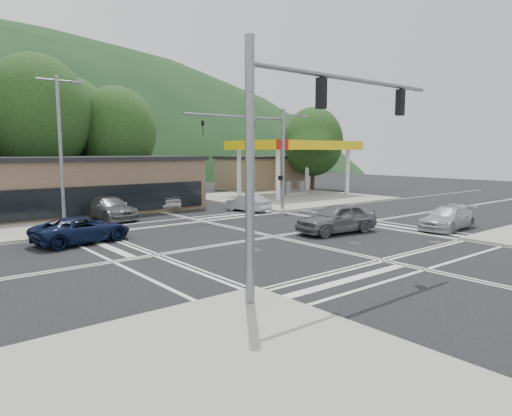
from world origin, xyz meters
TOP-DOWN VIEW (x-y plane):
  - ground at (0.00, 0.00)m, footprint 120.00×120.00m
  - sidewalk_ne at (15.00, 15.00)m, footprint 16.00×16.00m
  - gas_station_canopy at (16.99, 15.99)m, footprint 12.32×8.34m
  - convenience_store at (20.00, 25.00)m, footprint 10.00×6.00m
  - commercial_row at (-8.00, 17.00)m, footprint 24.00×8.00m
  - tree_n_b at (-6.00, 24.00)m, footprint 9.00×9.00m
  - tree_n_c at (1.00, 24.00)m, footprint 7.60×7.60m
  - tree_n_e at (-2.00, 28.00)m, footprint 8.40×8.40m
  - tree_ne at (24.00, 20.00)m, footprint 7.20×7.20m
  - streetlight_nw at (-8.44, 9.00)m, footprint 2.50×0.25m
  - signal_mast_ne at (6.95, 8.20)m, footprint 11.65×0.30m
  - signal_mast_sw at (-6.39, -8.20)m, footprint 9.14×0.28m
  - car_blue_west at (-8.81, 5.00)m, footprint 5.25×3.04m
  - car_grey_center at (3.59, -1.43)m, footprint 5.24×2.64m
  - car_silver_east at (9.73, -4.88)m, footprint 4.88×2.30m
  - car_queue_a at (5.50, 9.34)m, footprint 1.90×4.08m
  - car_queue_b at (1.00, 15.02)m, footprint 2.38×4.77m
  - car_northbound at (-4.57, 12.16)m, footprint 2.72×5.64m
  - pedestrian at (7.50, 11.86)m, footprint 0.60×0.43m

SIDE VIEW (x-z plane):
  - ground at x=0.00m, z-range 0.00..0.00m
  - sidewalk_ne at x=15.00m, z-range 0.00..0.15m
  - car_queue_a at x=5.50m, z-range 0.00..1.29m
  - car_silver_east at x=9.73m, z-range 0.00..1.38m
  - car_blue_west at x=-8.81m, z-range 0.00..1.38m
  - car_queue_b at x=1.00m, z-range 0.00..1.56m
  - car_northbound at x=-4.57m, z-range 0.00..1.58m
  - car_grey_center at x=3.59m, z-range 0.00..1.71m
  - pedestrian at x=7.50m, z-range 0.15..1.68m
  - convenience_store at x=20.00m, z-range 0.00..3.80m
  - commercial_row at x=-8.00m, z-range 0.00..4.00m
  - gas_station_canopy at x=16.99m, z-range 2.17..7.92m
  - streetlight_nw at x=-8.44m, z-range 0.55..9.55m
  - signal_mast_ne at x=6.95m, z-range 1.07..9.07m
  - signal_mast_sw at x=-6.39m, z-range 1.12..9.12m
  - tree_ne at x=24.00m, z-range 0.85..10.84m
  - tree_n_c at x=1.00m, z-range 1.06..11.93m
  - tree_n_e at x=-2.00m, z-range 1.15..13.13m
  - tree_n_b at x=-6.00m, z-range 1.30..14.28m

